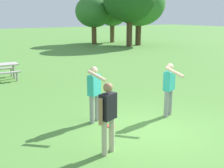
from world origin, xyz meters
name	(u,v)px	position (x,y,z in m)	size (l,w,h in m)	color
ground_plane	(155,130)	(0.00, 0.00, 0.00)	(120.00, 120.00, 0.00)	#568E3D
person_thrower	(169,86)	(1.10, 0.63, 0.96)	(0.58, 0.80, 1.64)	gray
person_catcher	(108,114)	(-1.74, -0.40, 0.94)	(0.58, 0.34, 1.64)	#B7AD93
person_bystander	(95,90)	(-1.05, 1.41, 0.96)	(0.56, 0.82, 1.64)	gray
frisbee	(111,126)	(-0.85, 0.89, 0.01)	(0.26, 0.26, 0.03)	#E04733
tree_tall_left	(94,12)	(9.91, 20.80, 3.32)	(3.81, 3.81, 4.96)	brown
tree_broad_center	(130,0)	(11.67, 16.96, 4.40)	(5.04, 5.04, 6.57)	#4C3823
tree_far_right	(112,13)	(12.54, 21.33, 3.18)	(3.32, 3.32, 4.63)	brown
tree_slender_mid	(139,4)	(13.10, 17.38, 4.08)	(5.17, 5.17, 6.30)	#4C3823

